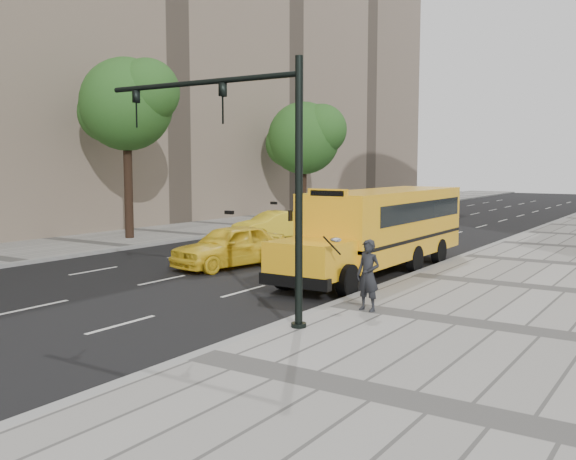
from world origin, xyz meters
The scene contains 11 objects.
ground centered at (0.00, 0.00, 0.00)m, with size 140.00×140.00×0.00m, color black.
sidewalk_far centered at (-11.00, 0.00, 0.07)m, with size 6.00×140.00×0.15m, color #989590.
curb_museum centered at (6.00, 0.00, 0.07)m, with size 0.30×140.00×0.15m, color gray.
curb_far centered at (-8.00, 0.00, 0.07)m, with size 0.30×140.00×0.15m, color gray.
tree_b centered at (-10.41, 2.34, 7.01)m, with size 5.29×4.70×9.32m.
tree_c centered at (-10.40, 19.37, 5.87)m, with size 5.93×5.27×8.46m.
school_bus centered at (4.50, 0.89, 1.76)m, with size 2.96×11.56×3.19m.
taxi_near centered at (-0.83, -1.52, 0.82)m, with size 1.93×4.81×1.64m, color yellow.
taxi_far centered at (-4.46, 6.77, 0.75)m, with size 1.58×4.53×1.49m, color yellow.
pedestrian centered at (7.20, -5.83, 1.09)m, with size 0.68×0.45×1.87m, color black.
traffic_signal centered at (5.19, -8.26, 4.09)m, with size 6.18×0.36×6.40m.
Camera 1 is at (14.49, -20.72, 3.98)m, focal length 40.00 mm.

